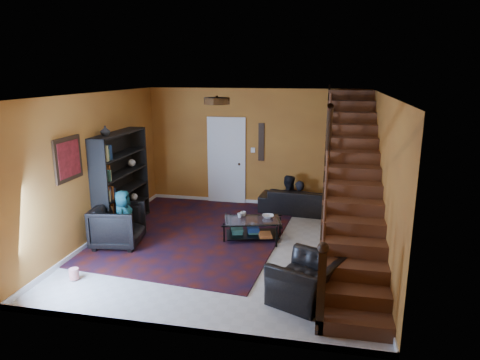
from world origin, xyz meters
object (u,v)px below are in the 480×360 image
object	(u,v)px
bookshelf	(122,183)
armchair_left	(118,226)
armchair_right	(306,280)
coffee_table	(253,228)
sofa	(302,201)

from	to	relation	value
bookshelf	armchair_left	distance (m)	1.16
armchair_right	coffee_table	size ratio (longest dim) A/B	0.81
armchair_left	armchair_right	size ratio (longest dim) A/B	0.90
armchair_right	coffee_table	bearing A→B (deg)	-127.87
armchair_left	coffee_table	world-z (taller)	armchair_left
bookshelf	sofa	xyz separation A→B (m)	(3.59, 1.70, -0.68)
bookshelf	coffee_table	size ratio (longest dim) A/B	1.68
bookshelf	armchair_left	xyz separation A→B (m)	(0.35, -0.94, -0.57)
armchair_left	coffee_table	distance (m)	2.54
armchair_right	coffee_table	world-z (taller)	armchair_right
bookshelf	armchair_left	bearing A→B (deg)	-69.35
sofa	armchair_left	xyz separation A→B (m)	(-3.23, -2.64, 0.11)
sofa	armchair_left	size ratio (longest dim) A/B	2.22
armchair_left	armchair_right	xyz separation A→B (m)	(3.54, -1.29, -0.08)
bookshelf	coffee_table	xyz separation A→B (m)	(2.75, -0.13, -0.74)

